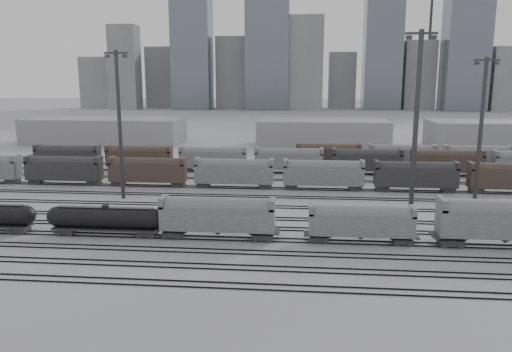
# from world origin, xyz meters

# --- Properties ---
(ground) EXTENTS (900.00, 900.00, 0.00)m
(ground) POSITION_xyz_m (0.00, 0.00, 0.00)
(ground) COLOR #B8B7BD
(ground) RESTS_ON ground
(tracks) EXTENTS (220.00, 71.50, 0.16)m
(tracks) POSITION_xyz_m (0.00, 17.50, 0.08)
(tracks) COLOR black
(tracks) RESTS_ON ground
(tank_car_b) EXTENTS (16.27, 2.71, 4.02)m
(tank_car_b) POSITION_xyz_m (-22.01, 1.00, 2.33)
(tank_car_b) COLOR #28272A
(tank_car_b) RESTS_ON ground
(hopper_car_a) EXTENTS (15.02, 2.98, 5.37)m
(hopper_car_a) POSITION_xyz_m (-6.89, 1.00, 3.32)
(hopper_car_a) COLOR #28272A
(hopper_car_a) RESTS_ON ground
(hopper_car_b) EXTENTS (13.33, 2.65, 4.77)m
(hopper_car_b) POSITION_xyz_m (11.61, 1.00, 2.94)
(hopper_car_b) COLOR #28272A
(hopper_car_b) RESTS_ON ground
(hopper_car_c) EXTENTS (16.64, 3.31, 5.95)m
(hopper_car_c) POSITION_xyz_m (29.38, 1.00, 3.68)
(hopper_car_c) COLOR #28272A
(hopper_car_c) RESTS_ON ground
(light_mast_b) EXTENTS (4.06, 0.65, 25.40)m
(light_mast_b) POSITION_xyz_m (-27.25, 21.65, 13.47)
(light_mast_b) COLOR #333335
(light_mast_b) RESTS_ON ground
(light_mast_c) EXTENTS (4.37, 0.70, 27.33)m
(light_mast_c) POSITION_xyz_m (19.88, 11.14, 14.50)
(light_mast_c) COLOR #333335
(light_mast_c) RESTS_ON ground
(light_mast_d) EXTENTS (3.84, 0.61, 23.97)m
(light_mast_d) POSITION_xyz_m (31.62, 19.49, 12.72)
(light_mast_d) COLOR #333335
(light_mast_d) RESTS_ON ground
(bg_string_near) EXTENTS (151.00, 3.00, 5.60)m
(bg_string_near) POSITION_xyz_m (8.00, 32.00, 2.80)
(bg_string_near) COLOR gray
(bg_string_near) RESTS_ON ground
(bg_string_mid) EXTENTS (151.00, 3.00, 5.60)m
(bg_string_mid) POSITION_xyz_m (18.00, 48.00, 2.80)
(bg_string_mid) COLOR #28272A
(bg_string_mid) RESTS_ON ground
(bg_string_far) EXTENTS (66.00, 3.00, 5.60)m
(bg_string_far) POSITION_xyz_m (35.50, 56.00, 2.80)
(bg_string_far) COLOR #45342B
(bg_string_far) RESTS_ON ground
(warehouse_left) EXTENTS (50.00, 18.00, 8.00)m
(warehouse_left) POSITION_xyz_m (-60.00, 95.00, 4.00)
(warehouse_left) COLOR gray
(warehouse_left) RESTS_ON ground
(warehouse_mid) EXTENTS (40.00, 18.00, 8.00)m
(warehouse_mid) POSITION_xyz_m (10.00, 95.00, 4.00)
(warehouse_mid) COLOR gray
(warehouse_mid) RESTS_ON ground
(warehouse_right) EXTENTS (35.00, 18.00, 8.00)m
(warehouse_right) POSITION_xyz_m (60.00, 95.00, 4.00)
(warehouse_right) COLOR gray
(warehouse_right) RESTS_ON ground
(skyline) EXTENTS (316.00, 22.40, 95.00)m
(skyline) POSITION_xyz_m (10.84, 280.00, 34.73)
(skyline) COLOR gray
(skyline) RESTS_ON ground
(crane_left) EXTENTS (42.00, 1.80, 100.00)m
(crane_left) POSITION_xyz_m (-28.74, 305.00, 57.39)
(crane_left) COLOR #333335
(crane_left) RESTS_ON ground
(crane_right) EXTENTS (42.00, 1.80, 100.00)m
(crane_right) POSITION_xyz_m (91.26, 305.00, 57.39)
(crane_right) COLOR #333335
(crane_right) RESTS_ON ground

